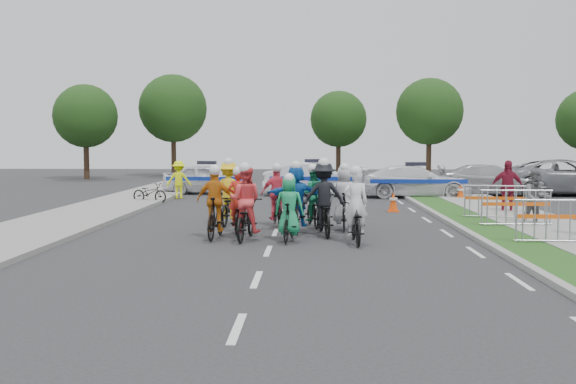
{
  "coord_description": "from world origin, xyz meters",
  "views": [
    {
      "loc": [
        0.96,
        -14.18,
        2.42
      ],
      "look_at": [
        0.34,
        3.04,
        1.1
      ],
      "focal_mm": 40.0,
      "sensor_mm": 36.0,
      "label": 1
    }
  ],
  "objects_px": {
    "rider_7": "(344,204)",
    "police_car_2": "(415,182)",
    "cone_1": "(461,192)",
    "rider_2": "(245,211)",
    "civilian_suv": "(568,177)",
    "barrier_2": "(496,203)",
    "civilian_sedan": "(492,180)",
    "parked_bike": "(150,193)",
    "rider_6": "(238,211)",
    "barrier_0": "(558,223)",
    "rider_8": "(313,203)",
    "rider_0": "(355,218)",
    "tree_1": "(429,112)",
    "police_car_0": "(207,179)",
    "rider_1": "(289,215)",
    "police_car_1": "(314,179)",
    "tree_0": "(85,116)",
    "spectator_1": "(536,198)",
    "marshal_hiviz": "(179,180)",
    "spectator_2": "(507,187)",
    "barrier_1": "(516,210)",
    "rider_4": "(324,205)",
    "rider_5": "(296,203)",
    "rider_10": "(229,199)",
    "cone_0": "(393,202)",
    "tree_4": "(339,119)",
    "rider_9": "(277,202)",
    "tree_3": "(173,109)"
  },
  "relations": [
    {
      "from": "barrier_1",
      "to": "tree_0",
      "type": "height_order",
      "value": "tree_0"
    },
    {
      "from": "police_car_1",
      "to": "tree_0",
      "type": "bearing_deg",
      "value": 53.35
    },
    {
      "from": "civilian_sedan",
      "to": "marshal_hiviz",
      "type": "relative_size",
      "value": 2.99
    },
    {
      "from": "civilian_sedan",
      "to": "tree_4",
      "type": "bearing_deg",
      "value": 28.4
    },
    {
      "from": "rider_2",
      "to": "civilian_suv",
      "type": "distance_m",
      "value": 19.59
    },
    {
      "from": "rider_10",
      "to": "tree_1",
      "type": "distance_m",
      "value": 27.65
    },
    {
      "from": "spectator_1",
      "to": "tree_3",
      "type": "bearing_deg",
      "value": 112.51
    },
    {
      "from": "rider_8",
      "to": "barrier_0",
      "type": "distance_m",
      "value": 6.66
    },
    {
      "from": "rider_0",
      "to": "rider_10",
      "type": "bearing_deg",
      "value": -46.0
    },
    {
      "from": "rider_9",
      "to": "tree_0",
      "type": "relative_size",
      "value": 0.29
    },
    {
      "from": "parked_bike",
      "to": "cone_1",
      "type": "bearing_deg",
      "value": -64.32
    },
    {
      "from": "rider_8",
      "to": "barrier_1",
      "type": "height_order",
      "value": "rider_8"
    },
    {
      "from": "police_car_1",
      "to": "cone_1",
      "type": "bearing_deg",
      "value": -106.77
    },
    {
      "from": "rider_7",
      "to": "barrier_0",
      "type": "distance_m",
      "value": 5.56
    },
    {
      "from": "rider_0",
      "to": "tree_1",
      "type": "distance_m",
      "value": 29.86
    },
    {
      "from": "police_car_0",
      "to": "civilian_sedan",
      "type": "distance_m",
      "value": 13.29
    },
    {
      "from": "barrier_1",
      "to": "cone_0",
      "type": "distance_m",
      "value": 5.38
    },
    {
      "from": "rider_4",
      "to": "marshal_hiviz",
      "type": "distance_m",
      "value": 12.47
    },
    {
      "from": "barrier_2",
      "to": "rider_7",
      "type": "bearing_deg",
      "value": -155.48
    },
    {
      "from": "spectator_1",
      "to": "barrier_0",
      "type": "xyz_separation_m",
      "value": [
        -0.74,
        -3.61,
        -0.28
      ]
    },
    {
      "from": "rider_6",
      "to": "barrier_0",
      "type": "distance_m",
      "value": 7.99
    },
    {
      "from": "police_car_2",
      "to": "barrier_2",
      "type": "xyz_separation_m",
      "value": [
        1.12,
        -8.57,
        -0.15
      ]
    },
    {
      "from": "barrier_2",
      "to": "tree_1",
      "type": "xyz_separation_m",
      "value": [
        2.3,
        24.22,
        3.98
      ]
    },
    {
      "from": "police_car_1",
      "to": "tree_0",
      "type": "xyz_separation_m",
      "value": [
        -15.11,
        12.73,
        3.42
      ]
    },
    {
      "from": "barrier_1",
      "to": "tree_0",
      "type": "distance_m",
      "value": 31.99
    },
    {
      "from": "cone_0",
      "to": "rider_2",
      "type": "bearing_deg",
      "value": -123.99
    },
    {
      "from": "spectator_2",
      "to": "barrier_2",
      "type": "xyz_separation_m",
      "value": [
        -0.91,
        -1.96,
        -0.36
      ]
    },
    {
      "from": "barrier_1",
      "to": "rider_8",
      "type": "bearing_deg",
      "value": 176.32
    },
    {
      "from": "rider_7",
      "to": "police_car_2",
      "type": "distance_m",
      "value": 11.39
    },
    {
      "from": "police_car_1",
      "to": "barrier_0",
      "type": "distance_m",
      "value": 15.5
    },
    {
      "from": "rider_0",
      "to": "spectator_1",
      "type": "height_order",
      "value": "rider_0"
    },
    {
      "from": "police_car_2",
      "to": "barrier_0",
      "type": "xyz_separation_m",
      "value": [
        1.12,
        -13.54,
        -0.15
      ]
    },
    {
      "from": "rider_10",
      "to": "police_car_2",
      "type": "distance_m",
      "value": 11.96
    },
    {
      "from": "rider_0",
      "to": "civilian_suv",
      "type": "bearing_deg",
      "value": -127.75
    },
    {
      "from": "rider_10",
      "to": "cone_0",
      "type": "xyz_separation_m",
      "value": [
        5.34,
        3.76,
        -0.42
      ]
    },
    {
      "from": "barrier_0",
      "to": "barrier_1",
      "type": "relative_size",
      "value": 1.0
    },
    {
      "from": "rider_10",
      "to": "rider_9",
      "type": "bearing_deg",
      "value": 172.44
    },
    {
      "from": "marshal_hiviz",
      "to": "spectator_2",
      "type": "bearing_deg",
      "value": 150.2
    },
    {
      "from": "cone_1",
      "to": "tree_4",
      "type": "relative_size",
      "value": 0.11
    },
    {
      "from": "rider_4",
      "to": "barrier_0",
      "type": "bearing_deg",
      "value": 155.43
    },
    {
      "from": "rider_1",
      "to": "rider_4",
      "type": "height_order",
      "value": "rider_4"
    },
    {
      "from": "civilian_sedan",
      "to": "parked_bike",
      "type": "relative_size",
      "value": 3.18
    },
    {
      "from": "police_car_1",
      "to": "barrier_2",
      "type": "height_order",
      "value": "police_car_1"
    },
    {
      "from": "civilian_suv",
      "to": "rider_1",
      "type": "bearing_deg",
      "value": 140.27
    },
    {
      "from": "rider_5",
      "to": "spectator_1",
      "type": "distance_m",
      "value": 7.02
    },
    {
      "from": "rider_8",
      "to": "civilian_sedan",
      "type": "distance_m",
      "value": 14.02
    },
    {
      "from": "cone_0",
      "to": "tree_1",
      "type": "distance_m",
      "value": 22.55
    },
    {
      "from": "rider_5",
      "to": "barrier_1",
      "type": "distance_m",
      "value": 6.21
    },
    {
      "from": "police_car_1",
      "to": "police_car_2",
      "type": "xyz_separation_m",
      "value": [
        4.47,
        -0.92,
        -0.06
      ]
    },
    {
      "from": "police_car_2",
      "to": "cone_1",
      "type": "xyz_separation_m",
      "value": [
        1.69,
        -1.35,
        -0.37
      ]
    }
  ]
}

